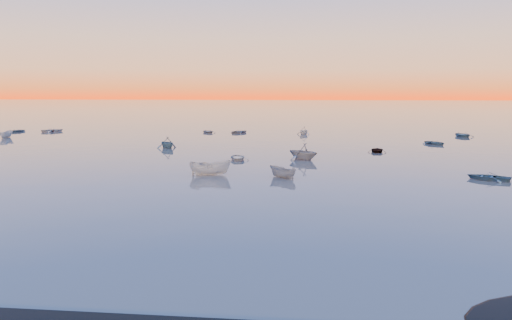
# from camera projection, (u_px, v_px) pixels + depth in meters

# --- Properties ---
(ground) EXTENTS (600.00, 600.00, 0.00)m
(ground) POSITION_uv_depth(u_px,v_px,m) (300.00, 125.00, 119.74)
(ground) COLOR slate
(ground) RESTS_ON ground
(mud_lobes) EXTENTS (140.00, 6.00, 0.07)m
(mud_lobes) POSITION_uv_depth(u_px,v_px,m) (250.00, 298.00, 20.30)
(mud_lobes) COLOR black
(mud_lobes) RESTS_ON ground
(moored_fleet) EXTENTS (124.00, 58.00, 1.20)m
(moored_fleet) POSITION_uv_depth(u_px,v_px,m) (293.00, 147.00, 73.47)
(moored_fleet) COLOR beige
(moored_fleet) RESTS_ON ground
(boat_near_center) EXTENTS (2.37, 4.41, 1.45)m
(boat_near_center) POSITION_uv_depth(u_px,v_px,m) (210.00, 175.00, 49.81)
(boat_near_center) COLOR beige
(boat_near_center) RESTS_ON ground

